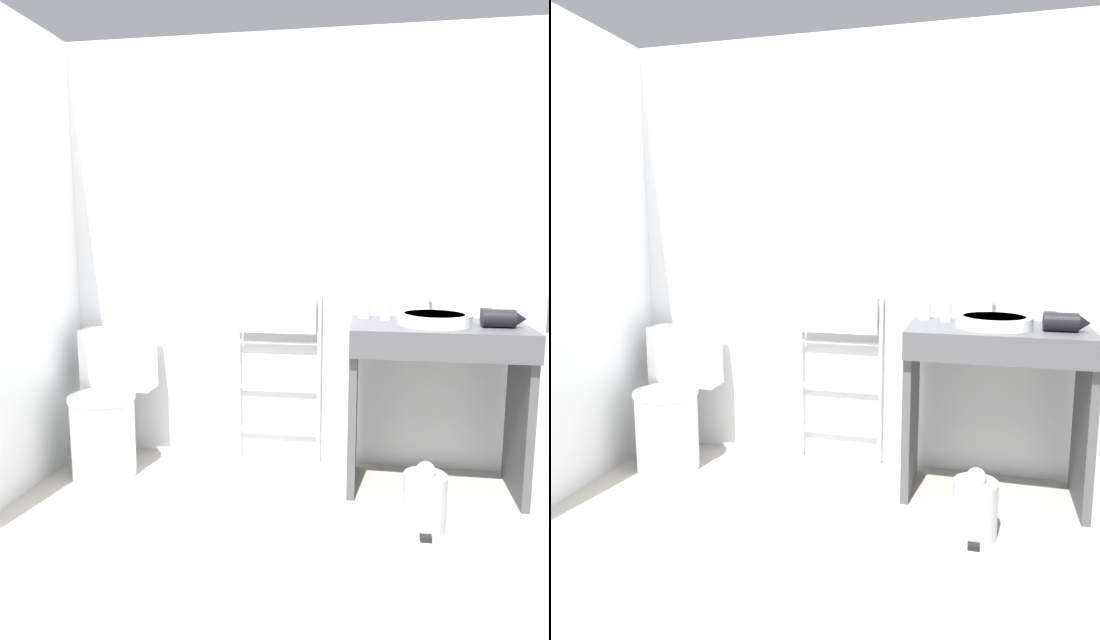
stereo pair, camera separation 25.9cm
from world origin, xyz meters
The scene contains 12 objects.
ground_plane centered at (0.00, 0.00, 0.00)m, with size 12.00×12.00×0.00m, color #A8A399.
wall_back centered at (0.00, 1.38, 1.19)m, with size 2.77×0.12×2.38m, color silver.
wall_side centered at (-1.33, 0.66, 1.19)m, with size 0.12×1.97×2.38m, color silver.
toilet centered at (-0.96, 1.01, 0.34)m, with size 0.41×0.50×0.78m.
towel_radiator centered at (-0.05, 1.27, 0.74)m, with size 0.49×0.06×1.00m.
vanity_counter centered at (0.80, 1.05, 0.58)m, with size 0.87×0.50×0.87m.
sink_basin centered at (0.78, 1.05, 0.90)m, with size 0.36×0.36×0.06m.
faucet centered at (0.78, 1.25, 0.94)m, with size 0.02×0.10×0.12m.
cup_near_wall centered at (0.43, 1.21, 0.92)m, with size 0.06×0.06×0.10m.
cup_near_edge centered at (0.54, 1.17, 0.92)m, with size 0.06×0.06×0.10m.
hair_dryer centered at (1.08, 1.02, 0.91)m, with size 0.21×0.18×0.09m.
trash_bin centered at (0.72, 0.63, 0.14)m, with size 0.19×0.23×0.32m.
Camera 2 is at (0.70, -1.79, 1.33)m, focal length 32.00 mm.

